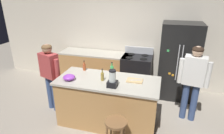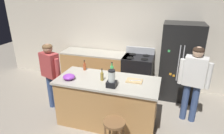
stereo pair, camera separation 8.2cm
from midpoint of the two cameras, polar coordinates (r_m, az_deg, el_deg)
The scene contains 16 objects.
ground_plane at distance 4.14m, azimuth -1.77°, elevation -15.93°, with size 14.00×14.00×0.00m, color #9E9384.
back_wall at distance 5.29m, azimuth 4.48°, elevation 8.87°, with size 8.00×0.10×2.70m, color beige.
kitchen_island at distance 3.86m, azimuth -1.85°, elevation -10.29°, with size 1.96×0.87×0.96m.
back_counter_run at distance 5.40m, azimuth -4.99°, elevation -0.58°, with size 2.00×0.64×0.96m.
refrigerator at distance 4.89m, azimuth 18.74°, elevation 1.55°, with size 0.90×0.73×1.87m.
stove_range at distance 5.11m, azimuth 6.84°, elevation -1.88°, with size 0.76×0.65×1.14m.
person_by_island_left at distance 4.31m, azimuth -18.62°, elevation -1.30°, with size 0.59×0.34×1.53m.
person_by_sink_right at distance 4.04m, azimuth 22.60°, elevation -2.86°, with size 0.60×0.29×1.59m.
bar_stool at distance 3.21m, azimuth 0.44°, elevation -17.77°, with size 0.36×0.36×0.62m.
blender_appliance at distance 3.33m, azimuth -0.60°, elevation -3.84°, with size 0.17×0.17×0.31m.
bottle_vinegar at distance 3.58m, azimuth -3.56°, elevation -2.78°, with size 0.06×0.06×0.24m.
bottle_cooking_sauce at distance 4.08m, azimuth -8.84°, elevation 0.06°, with size 0.06×0.06×0.22m.
bottle_soda at distance 3.85m, azimuth -0.66°, elevation -0.83°, with size 0.07×0.07×0.26m.
mixing_bowl at distance 3.72m, azimuth -13.34°, elevation -3.01°, with size 0.23×0.23×0.10m, color purple.
cutting_board at distance 3.60m, azimuth 6.15°, elevation -4.05°, with size 0.30×0.20×0.02m, color tan.
chef_knife at distance 3.60m, azimuth 6.48°, elevation -3.90°, with size 0.22×0.03×0.01m, color #B7BABF.
Camera 1 is at (0.97, -3.12, 2.54)m, focal length 30.58 mm.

